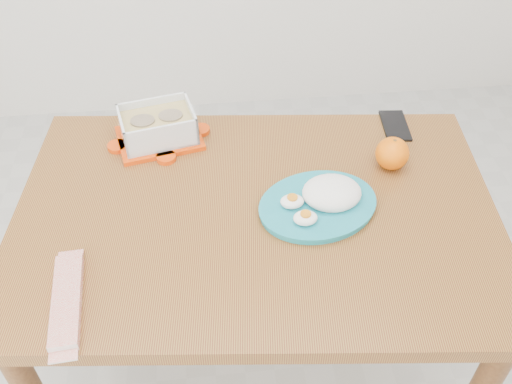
{
  "coord_description": "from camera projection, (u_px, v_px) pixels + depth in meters",
  "views": [
    {
      "loc": [
        0.03,
        -0.76,
        1.73
      ],
      "look_at": [
        0.13,
        0.2,
        0.81
      ],
      "focal_mm": 40.0,
      "sensor_mm": 36.0,
      "label": 1
    }
  ],
  "objects": [
    {
      "name": "dining_table",
      "position": [
        256.0,
        238.0,
        1.45
      ],
      "size": [
        1.24,
        0.89,
        0.75
      ],
      "rotation": [
        0.0,
        0.0,
        -0.1
      ],
      "color": "olive",
      "rests_on": "ground"
    },
    {
      "name": "smartphone",
      "position": [
        395.0,
        126.0,
        1.61
      ],
      "size": [
        0.08,
        0.14,
        0.01
      ],
      "primitive_type": "cube",
      "rotation": [
        0.0,
        0.0,
        -0.08
      ],
      "color": "black",
      "rests_on": "dining_table"
    },
    {
      "name": "candy_bar",
      "position": [
        67.0,
        300.0,
        1.17
      ],
      "size": [
        0.07,
        0.23,
        0.02
      ],
      "primitive_type": "cube",
      "rotation": [
        0.0,
        0.0,
        1.64
      ],
      "color": "red",
      "rests_on": "dining_table"
    },
    {
      "name": "orange_fruit",
      "position": [
        392.0,
        153.0,
        1.46
      ],
      "size": [
        0.09,
        0.09,
        0.09
      ],
      "primitive_type": "sphere",
      "color": "#EC4804",
      "rests_on": "dining_table"
    },
    {
      "name": "food_container",
      "position": [
        158.0,
        127.0,
        1.54
      ],
      "size": [
        0.25,
        0.21,
        0.09
      ],
      "rotation": [
        0.0,
        0.0,
        0.21
      ],
      "color": "#E23D06",
      "rests_on": "dining_table"
    },
    {
      "name": "rice_plate",
      "position": [
        322.0,
        199.0,
        1.36
      ],
      "size": [
        0.36,
        0.36,
        0.08
      ],
      "rotation": [
        0.0,
        0.0,
        0.28
      ],
      "color": "teal",
      "rests_on": "dining_table"
    }
  ]
}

